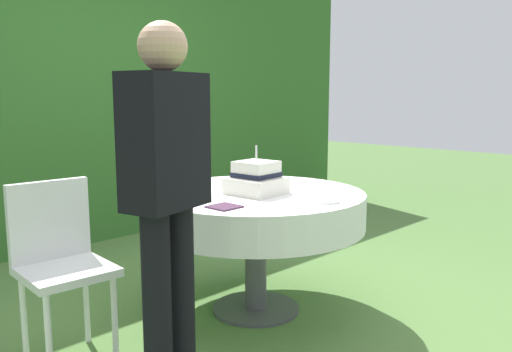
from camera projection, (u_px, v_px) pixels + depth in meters
name	position (u px, v px, depth m)	size (l,w,h in m)	color
ground_plane	(256.00, 309.00, 3.24)	(20.00, 20.00, 0.00)	#547A3D
foliage_hedge	(65.00, 96.00, 4.69)	(7.00, 0.65, 2.59)	#336628
cake_table	(256.00, 210.00, 3.14)	(1.30, 1.30, 0.74)	#4C4C51
wedding_cake	(256.00, 179.00, 3.06)	(0.31, 0.31, 0.28)	white
serving_plate_near	(183.00, 186.00, 3.30)	(0.13, 0.13, 0.01)	white
serving_plate_far	(327.00, 201.00, 2.82)	(0.13, 0.13, 0.01)	white
serving_plate_left	(192.00, 199.00, 2.89)	(0.11, 0.11, 0.01)	white
serving_plate_right	(260.00, 181.00, 3.47)	(0.10, 0.10, 0.01)	white
napkin_stack	(224.00, 207.00, 2.69)	(0.15, 0.15, 0.01)	#4C2D47
garden_chair	(59.00, 254.00, 2.57)	(0.42, 0.42, 0.89)	white
standing_person	(166.00, 189.00, 2.16)	(0.40, 0.29, 1.60)	black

